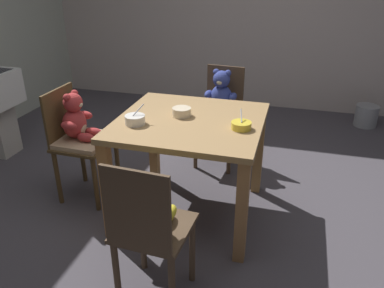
# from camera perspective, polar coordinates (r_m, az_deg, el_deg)

# --- Properties ---
(ground_plane) EXTENTS (5.20, 5.20, 0.04)m
(ground_plane) POSITION_cam_1_polar(r_m,az_deg,el_deg) (2.99, -0.26, -10.10)
(ground_plane) COLOR #48434A
(dining_table) EXTENTS (0.98, 0.94, 0.75)m
(dining_table) POSITION_cam_1_polar(r_m,az_deg,el_deg) (2.67, -0.29, 1.21)
(dining_table) COLOR #9B784B
(dining_table) RESTS_ON ground_plane
(teddy_chair_far_center) EXTENTS (0.40, 0.43, 0.87)m
(teddy_chair_far_center) POSITION_cam_1_polar(r_m,az_deg,el_deg) (3.46, 4.20, 6.00)
(teddy_chair_far_center) COLOR #4B3725
(teddy_chair_far_center) RESTS_ON ground_plane
(teddy_chair_near_left) EXTENTS (0.40, 0.42, 0.87)m
(teddy_chair_near_left) POSITION_cam_1_polar(r_m,az_deg,el_deg) (3.04, -16.44, 1.98)
(teddy_chair_near_left) COLOR #4E3A20
(teddy_chair_near_left) RESTS_ON ground_plane
(teddy_chair_near_front) EXTENTS (0.39, 0.40, 0.90)m
(teddy_chair_near_front) POSITION_cam_1_polar(r_m,az_deg,el_deg) (1.98, -6.33, -10.92)
(teddy_chair_near_front) COLOR #4C3827
(teddy_chair_near_front) RESTS_ON ground_plane
(porridge_bowl_cream_center) EXTENTS (0.13, 0.13, 0.06)m
(porridge_bowl_cream_center) POSITION_cam_1_polar(r_m,az_deg,el_deg) (2.67, -1.53, 4.80)
(porridge_bowl_cream_center) COLOR beige
(porridge_bowl_cream_center) RESTS_ON dining_table
(porridge_bowl_yellow_near_right) EXTENTS (0.13, 0.14, 0.11)m
(porridge_bowl_yellow_near_right) POSITION_cam_1_polar(r_m,az_deg,el_deg) (2.48, 7.29, 2.76)
(porridge_bowl_yellow_near_right) COLOR yellow
(porridge_bowl_yellow_near_right) RESTS_ON dining_table
(porridge_bowl_white_near_left) EXTENTS (0.13, 0.13, 0.13)m
(porridge_bowl_white_near_left) POSITION_cam_1_polar(r_m,az_deg,el_deg) (2.56, -8.41, 3.61)
(porridge_bowl_white_near_left) COLOR white
(porridge_bowl_white_near_left) RESTS_ON dining_table
(metal_pail) EXTENTS (0.25, 0.25, 0.24)m
(metal_pail) POSITION_cam_1_polar(r_m,az_deg,el_deg) (4.84, 24.34, 3.84)
(metal_pail) COLOR #93969B
(metal_pail) RESTS_ON ground_plane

